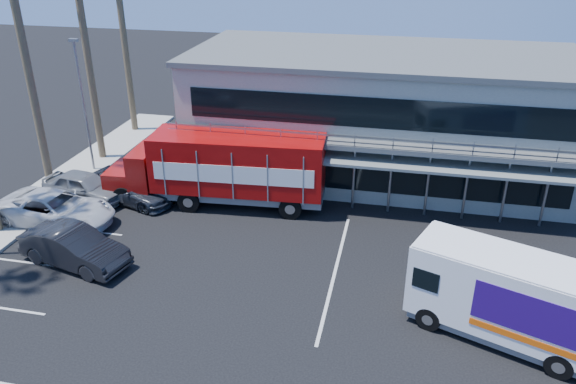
# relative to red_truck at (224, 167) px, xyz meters

# --- Properties ---
(ground) EXTENTS (120.00, 120.00, 0.00)m
(ground) POSITION_rel_red_truck_xyz_m (4.81, -8.44, -2.19)
(ground) COLOR black
(ground) RESTS_ON ground
(building) EXTENTS (22.40, 12.00, 7.30)m
(building) POSITION_rel_red_truck_xyz_m (7.81, 6.49, 1.47)
(building) COLOR gray
(building) RESTS_ON ground
(curb_strip) EXTENTS (3.00, 32.00, 0.16)m
(curb_strip) POSITION_rel_red_truck_xyz_m (-10.19, -2.44, -2.11)
(curb_strip) COLOR #A5A399
(curb_strip) RESTS_ON ground
(light_pole_far) EXTENTS (0.50, 0.25, 8.09)m
(light_pole_far) POSITION_rel_red_truck_xyz_m (-9.39, 2.56, 2.31)
(light_pole_far) COLOR gray
(light_pole_far) RESTS_ON ground
(red_truck) EXTENTS (11.97, 3.57, 3.97)m
(red_truck) POSITION_rel_red_truck_xyz_m (0.00, 0.00, 0.00)
(red_truck) COLOR maroon
(red_truck) RESTS_ON ground
(white_van) EXTENTS (7.35, 4.73, 3.40)m
(white_van) POSITION_rel_red_truck_xyz_m (13.46, -8.43, -0.39)
(white_van) COLOR white
(white_van) RESTS_ON ground
(parked_car_b) EXTENTS (5.48, 2.98, 1.71)m
(parked_car_b) POSITION_rel_red_truck_xyz_m (-4.70, -7.24, -1.33)
(parked_car_b) COLOR black
(parked_car_b) RESTS_ON ground
(parked_car_c) EXTENTS (6.35, 3.42, 1.69)m
(parked_car_c) POSITION_rel_red_truck_xyz_m (-7.69, -4.04, -1.34)
(parked_car_c) COLOR silver
(parked_car_c) RESTS_ON ground
(parked_car_d) EXTENTS (5.33, 3.36, 1.44)m
(parked_car_d) POSITION_rel_red_truck_xyz_m (-5.05, -0.84, -1.47)
(parked_car_d) COLOR #272B34
(parked_car_d) RESTS_ON ground
(parked_car_e) EXTENTS (5.08, 2.67, 1.65)m
(parked_car_e) POSITION_rel_red_truck_xyz_m (-7.69, -1.24, -1.36)
(parked_car_e) COLOR slate
(parked_car_e) RESTS_ON ground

